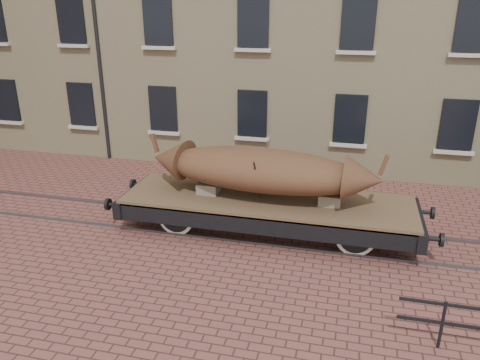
# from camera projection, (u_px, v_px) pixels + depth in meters

# --- Properties ---
(ground) EXTENTS (90.00, 90.00, 0.00)m
(ground) POSITION_uv_depth(u_px,v_px,m) (302.00, 236.00, 12.85)
(ground) COLOR brown
(rail_track) EXTENTS (30.00, 1.52, 0.06)m
(rail_track) POSITION_uv_depth(u_px,v_px,m) (302.00, 235.00, 12.84)
(rail_track) COLOR #59595E
(rail_track) RESTS_ON ground
(flatcar_wagon) EXTENTS (8.83, 2.40, 1.33)m
(flatcar_wagon) POSITION_uv_depth(u_px,v_px,m) (267.00, 205.00, 12.77)
(flatcar_wagon) COLOR brown
(flatcar_wagon) RESTS_ON ground
(iron_boat) EXTENTS (6.44, 2.13, 1.55)m
(iron_boat) POSITION_uv_depth(u_px,v_px,m) (261.00, 170.00, 12.45)
(iron_boat) COLOR brown
(iron_boat) RESTS_ON flatcar_wagon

